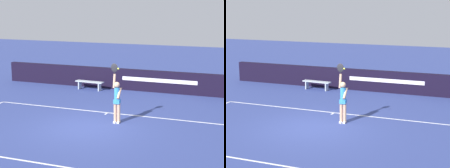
{
  "view_description": "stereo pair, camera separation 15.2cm",
  "coord_description": "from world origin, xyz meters",
  "views": [
    {
      "loc": [
        6.17,
        -13.47,
        4.78
      ],
      "look_at": [
        0.74,
        0.85,
        1.61
      ],
      "focal_mm": 64.3,
      "sensor_mm": 36.0,
      "label": 1
    },
    {
      "loc": [
        6.31,
        -13.42,
        4.78
      ],
      "look_at": [
        0.74,
        0.85,
        1.61
      ],
      "focal_mm": 64.3,
      "sensor_mm": 36.0,
      "label": 2
    }
  ],
  "objects": [
    {
      "name": "ground_plane",
      "position": [
        0.0,
        0.0,
        0.0
      ],
      "size": [
        60.0,
        60.0,
        0.0
      ],
      "primitive_type": "plane",
      "color": "navy"
    },
    {
      "name": "tennis_player",
      "position": [
        0.88,
        1.03,
        1.0
      ],
      "size": [
        0.44,
        0.43,
        2.42
      ],
      "color": "tan",
      "rests_on": "ground"
    },
    {
      "name": "court_lines",
      "position": [
        0.0,
        -0.67,
        0.0
      ],
      "size": [
        10.94,
        6.0,
        0.0
      ],
      "color": "white",
      "rests_on": "ground"
    },
    {
      "name": "tennis_ball",
      "position": [
        1.04,
        0.75,
        2.25
      ],
      "size": [
        0.06,
        0.06,
        0.06
      ],
      "color": "#D1E335"
    },
    {
      "name": "back_wall",
      "position": [
        0.0,
        7.02,
        0.57
      ],
      "size": [
        16.19,
        0.31,
        1.15
      ],
      "color": "black",
      "rests_on": "ground"
    },
    {
      "name": "courtside_bench_near",
      "position": [
        -2.62,
        6.24,
        0.37
      ],
      "size": [
        1.64,
        0.47,
        0.48
      ],
      "color": "#ACB8C0",
      "rests_on": "ground"
    }
  ]
}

